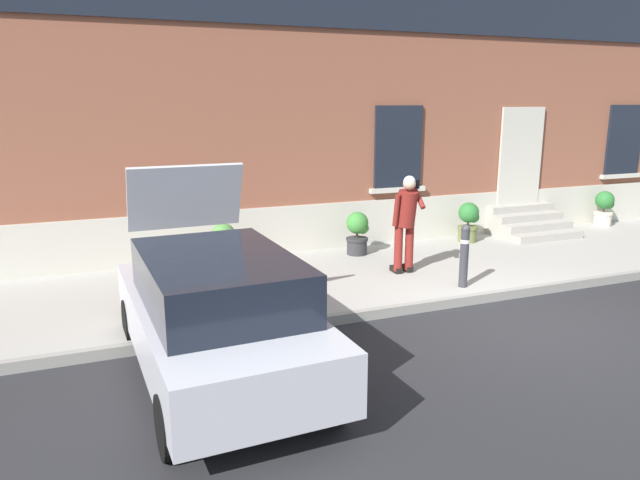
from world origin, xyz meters
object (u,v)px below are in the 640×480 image
planter_terracotta (224,245)px  planter_olive (469,221)px  person_on_phone (406,218)px  hatchback_car_silver (217,312)px  planter_charcoal (358,232)px  planter_cream (604,208)px  bollard_near_person (464,254)px

planter_terracotta → planter_olive: bearing=2.2°
person_on_phone → planter_terracotta: 3.28m
hatchback_car_silver → planter_olive: 7.60m
person_on_phone → planter_olive: bearing=27.3°
planter_terracotta → planter_charcoal: same height
hatchback_car_silver → planter_cream: (10.47, 4.27, -0.19)m
person_on_phone → planter_olive: person_on_phone is taller
bollard_near_person → planter_cream: 6.72m
planter_cream → person_on_phone: bearing=-164.9°
planter_olive → planter_charcoal: bearing=-177.8°
planter_charcoal → planter_cream: (6.79, 0.27, 0.00)m
bollard_near_person → person_on_phone: 1.25m
planter_terracotta → bollard_near_person: bearing=-35.9°
person_on_phone → planter_cream: bearing=9.6°
hatchback_car_silver → planter_charcoal: bearing=47.4°
planter_terracotta → planter_charcoal: 2.71m
planter_terracotta → planter_charcoal: bearing=2.3°
bollard_near_person → planter_terracotta: (-3.41, 2.46, -0.11)m
planter_terracotta → planter_cream: same height
bollard_near_person → planter_olive: bearing=53.1°
bollard_near_person → planter_terracotta: bollard_near_person is taller
planter_terracotta → planter_cream: bearing=2.3°
planter_olive → planter_cream: (4.08, 0.16, 0.00)m
person_on_phone → planter_terracotta: person_on_phone is taller
planter_terracotta → planter_olive: same height
person_on_phone → planter_cream: person_on_phone is taller
person_on_phone → hatchback_car_silver: bearing=-152.8°
planter_terracotta → planter_charcoal: size_ratio=1.00×
planter_terracotta → hatchback_car_silver: bearing=-104.0°
hatchback_car_silver → person_on_phone: bearing=32.7°
planter_terracotta → planter_cream: 9.51m
planter_cream → planter_terracotta: bearing=-177.7°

